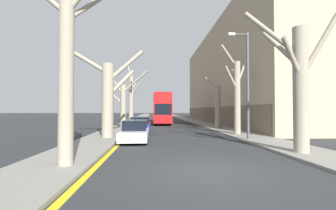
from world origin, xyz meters
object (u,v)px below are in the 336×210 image
object	(u,v)px
street_tree_right_1	(237,94)
street_tree_right_2	(217,105)
street_tree_left_0	(67,57)
parked_car_0	(135,131)
street_tree_left_3	(131,97)
street_tree_left_1	(109,96)
lamp_post	(246,80)
street_tree_right_0	(298,81)
double_decker_bus	(162,107)
street_tree_left_2	(123,103)
parked_car_1	(140,125)

from	to	relation	value
street_tree_right_1	street_tree_right_2	world-z (taller)	street_tree_right_1
street_tree_left_0	parked_car_0	xyz separation A→B (m)	(1.90, 6.70, -3.32)
street_tree_left_3	street_tree_right_2	world-z (taller)	street_tree_left_3
street_tree_left_1	lamp_post	distance (m)	9.65
street_tree_left_3	street_tree_right_0	xyz separation A→B (m)	(10.11, -23.89, -0.59)
street_tree_left_1	street_tree_left_3	world-z (taller)	street_tree_left_3
street_tree_right_0	street_tree_right_1	bearing A→B (deg)	89.56
street_tree_right_2	street_tree_left_3	bearing A→B (deg)	137.00
street_tree_left_3	lamp_post	xyz separation A→B (m)	(9.55, -19.32, 0.10)
street_tree_left_0	double_decker_bus	world-z (taller)	street_tree_left_0
street_tree_left_1	parked_car_0	xyz separation A→B (m)	(2.01, -1.42, -2.44)
street_tree_left_0	street_tree_left_3	size ratio (longest dim) A/B	0.84
street_tree_left_3	lamp_post	size ratio (longest dim) A/B	1.27
lamp_post	street_tree_left_1	bearing A→B (deg)	169.28
street_tree_right_1	lamp_post	distance (m)	3.53
street_tree_left_2	street_tree_right_1	bearing A→B (deg)	-35.01
street_tree_right_0	lamp_post	xyz separation A→B (m)	(-0.56, 4.57, 0.69)
double_decker_bus	street_tree_right_1	bearing A→B (deg)	-70.67
street_tree_right_0	street_tree_right_2	size ratio (longest dim) A/B	1.21
double_decker_bus	parked_car_1	size ratio (longest dim) A/B	2.68
parked_car_1	street_tree_left_2	bearing A→B (deg)	113.92
street_tree_right_0	street_tree_right_1	world-z (taller)	street_tree_right_1
street_tree_left_3	street_tree_right_1	size ratio (longest dim) A/B	1.24
parked_car_0	street_tree_left_0	bearing A→B (deg)	-105.79
parked_car_0	parked_car_1	distance (m)	5.30
street_tree_left_3	street_tree_right_0	size ratio (longest dim) A/B	1.32
lamp_post	street_tree_right_0	bearing A→B (deg)	-82.99
street_tree_left_1	parked_car_1	size ratio (longest dim) A/B	1.57
street_tree_left_3	street_tree_right_1	world-z (taller)	street_tree_left_3
street_tree_left_1	street_tree_right_2	world-z (taller)	street_tree_left_1
street_tree_left_1	street_tree_left_2	bearing A→B (deg)	90.98
street_tree_left_2	double_decker_bus	bearing A→B (deg)	62.61
street_tree_left_0	street_tree_right_0	bearing A→B (deg)	10.18
parked_car_1	street_tree_left_0	bearing A→B (deg)	-98.98
street_tree_left_1	double_decker_bus	world-z (taller)	street_tree_left_1
parked_car_0	street_tree_right_1	bearing A→B (deg)	20.65
street_tree_right_0	lamp_post	size ratio (longest dim) A/B	0.96
street_tree_right_0	street_tree_right_1	size ratio (longest dim) A/B	0.94
street_tree_left_0	double_decker_bus	xyz separation A→B (m)	(4.32, 25.73, -1.46)
street_tree_left_1	parked_car_1	xyz separation A→B (m)	(2.01, 3.88, -2.41)
parked_car_1	street_tree_right_0	bearing A→B (deg)	-52.05
street_tree_left_3	double_decker_bus	size ratio (longest dim) A/B	0.84
lamp_post	street_tree_right_2	bearing A→B (deg)	85.19
street_tree_left_0	street_tree_left_1	world-z (taller)	street_tree_left_0
street_tree_right_2	street_tree_left_2	bearing A→B (deg)	175.16
parked_car_0	lamp_post	size ratio (longest dim) A/B	0.57
street_tree_left_1	street_tree_right_2	xyz separation A→B (m)	(10.24, 7.88, -0.47)
street_tree_right_1	parked_car_1	distance (m)	8.77
street_tree_right_1	parked_car_1	xyz separation A→B (m)	(-8.04, 2.27, -2.68)
street_tree_right_0	street_tree_right_2	bearing A→B (deg)	88.99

